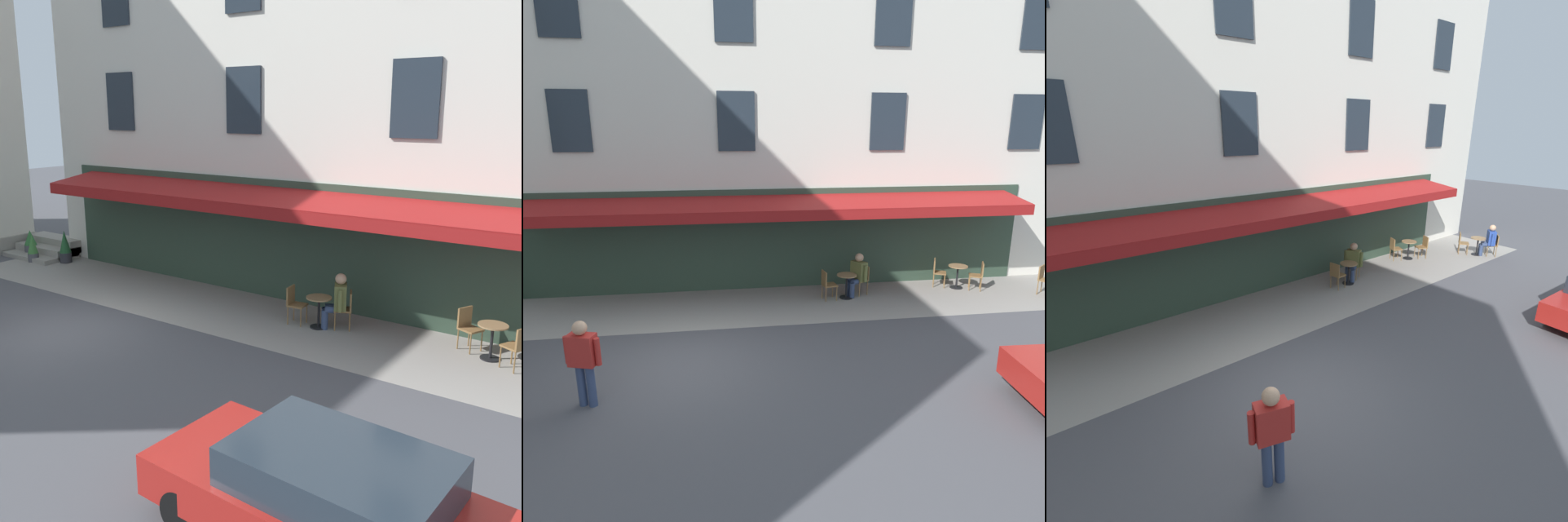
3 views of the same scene
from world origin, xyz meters
The scene contains 15 objects.
ground_plane centered at (0.00, 0.00, 0.00)m, with size 70.00×70.00×0.00m, color #4C4C51.
sidewalk_cafe_terrace centered at (-3.25, -3.40, 0.00)m, with size 20.50×3.20×0.01m, color gray.
cafe_building_facade centered at (-4.00, -9.49, 7.49)m, with size 20.00×10.70×15.00m.
back_alley_steps centered at (6.60, -4.59, 0.24)m, with size 2.40×1.75×0.60m.
cafe_table_near_entrance centered at (-4.82, -3.61, 0.49)m, with size 0.60×0.60×0.75m.
cafe_chair_wicker_under_awning centered at (-4.19, -3.54, 0.55)m, with size 0.44×0.44×0.91m.
cafe_chair_wicker_corner_right centered at (-5.38, -3.90, 0.55)m, with size 0.54×0.54×0.91m.
cafe_table_streetside centered at (-8.62, -4.02, 0.49)m, with size 0.60×0.60×0.75m.
cafe_chair_wicker_facing_street centered at (-9.19, -3.74, 0.55)m, with size 0.54×0.54×0.91m.
cafe_chair_wicker_kerbside centered at (-8.05, -4.29, 0.55)m, with size 0.53×0.53×0.91m.
seated_companion_in_olive centered at (-5.19, -3.80, 0.71)m, with size 0.66×0.63×1.34m.
potted_plant_mid_terrace centered at (7.03, -4.14, 0.44)m, with size 0.44×0.44×0.90m.
potted_plant_entrance_left centered at (5.21, -4.19, 0.53)m, with size 0.39×0.39×1.08m.
potted_plant_entrance_right centered at (6.19, -3.64, 0.45)m, with size 0.35×0.35×0.92m.
parked_car_red centered at (-8.57, 2.80, 0.71)m, with size 4.38×2.01×1.33m.
Camera 1 is at (-11.39, 8.14, 4.98)m, focal length 41.67 mm.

